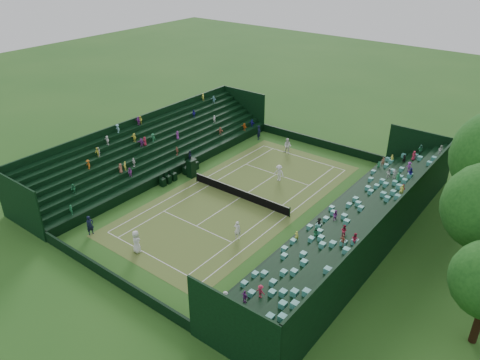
{
  "coord_description": "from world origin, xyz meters",
  "views": [
    {
      "loc": [
        24.53,
        -31.68,
        23.23
      ],
      "look_at": [
        0.0,
        0.0,
        2.0
      ],
      "focal_mm": 35.0,
      "sensor_mm": 36.0,
      "label": 1
    }
  ],
  "objects": [
    {
      "name": "perimeter_wall_north",
      "position": [
        0.0,
        15.88,
        0.5
      ],
      "size": [
        17.17,
        0.2,
        1.0
      ],
      "primitive_type": "cube",
      "color": "black",
      "rests_on": "ground"
    },
    {
      "name": "perimeter_wall_south",
      "position": [
        0.0,
        -15.88,
        0.5
      ],
      "size": [
        17.17,
        0.2,
        1.0
      ],
      "primitive_type": "cube",
      "color": "black",
      "rests_on": "ground"
    },
    {
      "name": "player_far_east",
      "position": [
        0.99,
        5.43,
        0.9
      ],
      "size": [
        1.17,
        0.69,
        1.79
      ],
      "primitive_type": "imported",
      "rotation": [
        0.0,
        0.0,
        0.02
      ],
      "color": "white",
      "rests_on": "ground"
    },
    {
      "name": "umpire_chair",
      "position": [
        -6.93,
        0.4,
        1.3
      ],
      "size": [
        0.97,
        0.97,
        3.05
      ],
      "color": "black",
      "rests_on": "ground"
    },
    {
      "name": "north_grandstand",
      "position": [
        12.66,
        0.0,
        1.55
      ],
      "size": [
        6.6,
        32.0,
        4.9
      ],
      "color": "black",
      "rests_on": "ground"
    },
    {
      "name": "perimeter_wall_east",
      "position": [
        8.48,
        0.0,
        0.5
      ],
      "size": [
        0.2,
        31.77,
        1.0
      ],
      "primitive_type": "cube",
      "color": "black",
      "rests_on": "ground"
    },
    {
      "name": "south_grandstand",
      "position": [
        -12.66,
        0.0,
        1.55
      ],
      "size": [
        6.6,
        32.0,
        4.9
      ],
      "color": "black",
      "rests_on": "ground"
    },
    {
      "name": "player_near_west",
      "position": [
        -1.27,
        -12.16,
        1.01
      ],
      "size": [
        1.14,
        0.93,
        2.01
      ],
      "primitive_type": "imported",
      "rotation": [
        0.0,
        0.0,
        2.81
      ],
      "color": "silver",
      "rests_on": "ground"
    },
    {
      "name": "ground",
      "position": [
        0.0,
        0.0,
        0.0
      ],
      "size": [
        160.0,
        160.0,
        0.0
      ],
      "primitive_type": "plane",
      "color": "#24561B",
      "rests_on": "ground"
    },
    {
      "name": "courtside_chairs",
      "position": [
        -7.84,
        -0.44,
        0.46
      ],
      "size": [
        0.56,
        5.53,
        1.22
      ],
      "color": "black",
      "rests_on": "ground"
    },
    {
      "name": "tennis_net",
      "position": [
        0.0,
        0.0,
        0.53
      ],
      "size": [
        11.67,
        0.1,
        1.06
      ],
      "color": "black",
      "rests_on": "ground"
    },
    {
      "name": "court_surface",
      "position": [
        0.0,
        0.0,
        0.01
      ],
      "size": [
        12.97,
        26.77,
        0.01
      ],
      "primitive_type": "cube",
      "color": "#366722",
      "rests_on": "ground"
    },
    {
      "name": "player_near_east",
      "position": [
        4.08,
        -5.62,
        0.87
      ],
      "size": [
        0.7,
        0.53,
        1.73
      ],
      "primitive_type": "imported",
      "rotation": [
        0.0,
        0.0,
        3.34
      ],
      "color": "white",
      "rests_on": "ground"
    },
    {
      "name": "line_judge_south",
      "position": [
        -6.39,
        -12.9,
        0.9
      ],
      "size": [
        0.53,
        0.72,
        1.8
      ],
      "primitive_type": "imported",
      "rotation": [
        0.0,
        0.0,
        1.41
      ],
      "color": "black",
      "rests_on": "ground"
    },
    {
      "name": "perimeter_wall_west",
      "position": [
        -8.48,
        0.0,
        0.5
      ],
      "size": [
        0.2,
        31.77,
        1.0
      ],
      "primitive_type": "cube",
      "color": "black",
      "rests_on": "ground"
    },
    {
      "name": "line_judge_north",
      "position": [
        -7.18,
        13.2,
        0.94
      ],
      "size": [
        0.64,
        0.79,
        1.88
      ],
      "primitive_type": "imported",
      "rotation": [
        0.0,
        0.0,
        1.88
      ],
      "color": "black",
      "rests_on": "ground"
    },
    {
      "name": "player_far_west",
      "position": [
        -2.05,
        11.86,
        0.94
      ],
      "size": [
        1.06,
        0.91,
        1.88
      ],
      "primitive_type": "imported",
      "rotation": [
        0.0,
        0.0,
        0.24
      ],
      "color": "silver",
      "rests_on": "ground"
    },
    {
      "name": "scoreboard_tower",
      "position": [
        17.75,
        16.0,
        3.14
      ],
      "size": [
        2.0,
        1.0,
        3.7
      ],
      "color": "black",
      "rests_on": "ground"
    }
  ]
}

